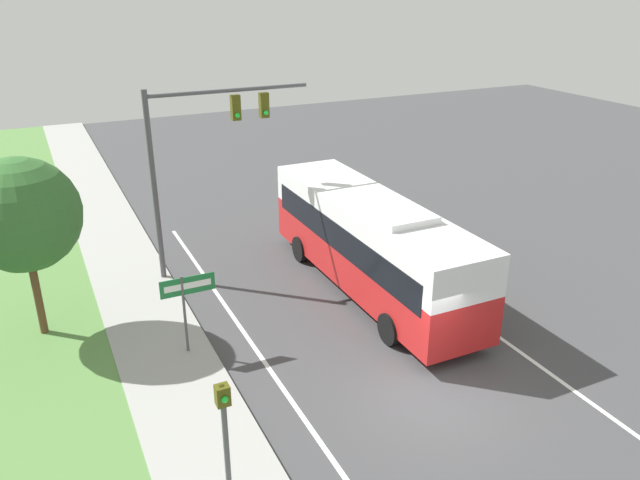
% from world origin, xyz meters
% --- Properties ---
extents(ground_plane, '(80.00, 80.00, 0.00)m').
position_xyz_m(ground_plane, '(0.00, 0.00, 0.00)').
color(ground_plane, '#424244').
extents(sidewalk, '(2.80, 80.00, 0.12)m').
position_xyz_m(sidewalk, '(-6.20, 0.00, 0.06)').
color(sidewalk, '#9E9E99').
rests_on(sidewalk, ground_plane).
extents(lane_divider_near, '(0.14, 30.00, 0.01)m').
position_xyz_m(lane_divider_near, '(-3.60, 0.00, 0.00)').
color(lane_divider_near, silver).
rests_on(lane_divider_near, ground_plane).
extents(lane_divider_far, '(0.14, 30.00, 0.01)m').
position_xyz_m(lane_divider_far, '(3.60, 0.00, 0.00)').
color(lane_divider_far, silver).
rests_on(lane_divider_far, ground_plane).
extents(bus, '(2.77, 10.96, 3.61)m').
position_xyz_m(bus, '(1.51, 6.26, 2.00)').
color(bus, red).
rests_on(bus, ground_plane).
extents(signal_gantry, '(6.03, 0.41, 7.06)m').
position_xyz_m(signal_gantry, '(-3.33, 10.35, 4.99)').
color(signal_gantry, '#4C4C51').
rests_on(signal_gantry, ground_plane).
extents(pedestrian_signal, '(0.28, 0.34, 3.16)m').
position_xyz_m(pedestrian_signal, '(-6.22, -1.29, 2.15)').
color(pedestrian_signal, '#4C4C51').
rests_on(pedestrian_signal, ground_plane).
extents(street_sign, '(1.62, 0.08, 2.60)m').
position_xyz_m(street_sign, '(-5.41, 4.97, 1.92)').
color(street_sign, '#4C4C51').
rests_on(street_sign, ground_plane).
extents(roadside_tree, '(3.43, 3.43, 5.69)m').
position_xyz_m(roadside_tree, '(-9.35, 8.03, 4.07)').
color(roadside_tree, brown).
rests_on(roadside_tree, grass_verge).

